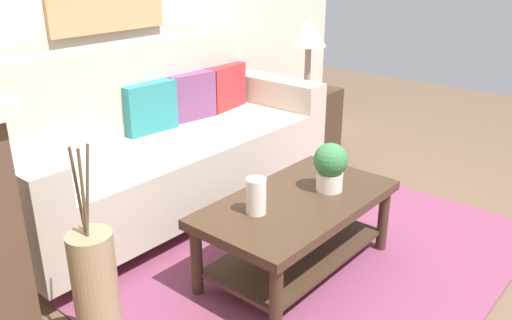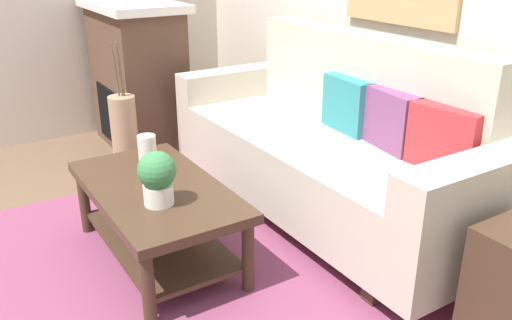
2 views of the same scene
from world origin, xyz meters
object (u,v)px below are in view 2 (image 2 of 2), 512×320
Objects in this scene: fireplace at (137,76)px; floor_vase at (125,140)px; throw_pillow_plum at (391,120)px; tabletop_vase at (147,151)px; couch at (329,148)px; throw_pillow_teal at (348,104)px; potted_plant_tabletop at (157,176)px; throw_pillow_crimson at (444,139)px; coffee_table at (157,206)px.

fireplace reaches higher than floor_vase.
throw_pillow_plum is 1.99× the size of tabletop_vase.
fireplace is (-1.76, -0.54, 0.16)m from couch.
floor_vase is at bearing 170.16° from tabletop_vase.
throw_pillow_teal is 1.29m from potted_plant_tabletop.
potted_plant_tabletop is 0.43× the size of floor_vase.
floor_vase is (0.64, -0.35, -0.28)m from fireplace.
throw_pillow_teal is at bearing 96.81° from potted_plant_tabletop.
tabletop_vase is 0.16× the size of fireplace.
throw_pillow_plum is 1.00× the size of throw_pillow_crimson.
coffee_table is 1.10m from floor_vase.
coffee_table is at bearing 162.89° from potted_plant_tabletop.
throw_pillow_plum reaches higher than tabletop_vase.
throw_pillow_plum is 1.37× the size of potted_plant_tabletop.
floor_vase is at bearing -151.08° from throw_pillow_crimson.
fireplace is at bearing -164.99° from throw_pillow_crimson.
throw_pillow_crimson is at bearing 58.22° from coffee_table.
couch is 6.29× the size of throw_pillow_teal.
floor_vase is (-1.08, 0.21, -0.01)m from coffee_table.
throw_pillow_plum is (0.35, 0.13, 0.25)m from couch.
potted_plant_tabletop reaches higher than tabletop_vase.
throw_pillow_plum is 1.34m from tabletop_vase.
throw_pillow_plum is at bearing 71.80° from coffee_table.
tabletop_vase is 0.29× the size of floor_vase.
fireplace reaches higher than coffee_table.
throw_pillow_plum is 0.35m from throw_pillow_crimson.
throw_pillow_crimson is 2.55m from fireplace.
throw_pillow_crimson is at bearing 48.82° from tabletop_vase.
tabletop_vase is at bearing -104.62° from throw_pillow_teal.
throw_pillow_plum is 0.33× the size of coffee_table.
tabletop_vase is (-0.30, -1.03, 0.09)m from couch.
throw_pillow_crimson is 1.99× the size of tabletop_vase.
throw_pillow_teal reaches higher than potted_plant_tabletop.
couch reaches higher than throw_pillow_crimson.
fireplace reaches higher than throw_pillow_crimson.
throw_pillow_crimson is at bearing 0.00° from throw_pillow_plum.
couch is 1.07m from tabletop_vase.
tabletop_vase is at bearing 164.55° from potted_plant_tabletop.
couch is 1.17m from potted_plant_tabletop.
fireplace is at bearing 161.33° from tabletop_vase.
coffee_table is (-0.05, -1.22, -0.37)m from throw_pillow_teal.
throw_pillow_plum is 1.83m from floor_vase.
fireplace is at bearing 161.99° from coffee_table.
tabletop_vase is at bearing -18.67° from fireplace.
potted_plant_tabletop is (0.20, -0.06, 0.26)m from coffee_table.
throw_pillow_teal is 1.00× the size of throw_pillow_plum.
coffee_table is at bearing -92.42° from couch.
potted_plant_tabletop is at bearing -17.11° from coffee_table.
fireplace reaches higher than throw_pillow_plum.
throw_pillow_teal reaches higher than tabletop_vase.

